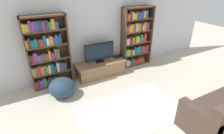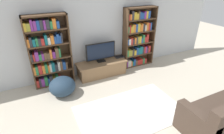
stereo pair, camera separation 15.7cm
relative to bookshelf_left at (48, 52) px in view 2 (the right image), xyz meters
The scene contains 8 objects.
wall_back 1.34m from the bookshelf_left, ahead, with size 8.80×0.06×2.60m.
bookshelf_left is the anchor object (origin of this frame).
bookshelf_right 2.74m from the bookshelf_left, ahead, with size 1.05×0.30×1.89m.
tv_stand 1.59m from the bookshelf_left, ahead, with size 1.48×0.55×0.43m.
television 1.43m from the bookshelf_left, ahead, with size 0.89×0.16×0.58m.
laptop 2.12m from the bookshelf_left, ahead, with size 0.29×0.20×0.03m.
area_rug 2.56m from the bookshelf_left, 56.11° to the right, with size 2.29×1.41×0.02m.
beanbag_ottoman 0.97m from the bookshelf_left, 78.40° to the right, with size 0.65×0.65×0.47m, color #23384C.
Camera 2 is at (-1.61, -0.43, 2.65)m, focal length 28.00 mm.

